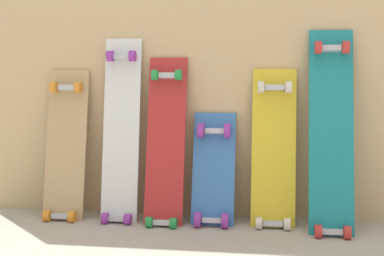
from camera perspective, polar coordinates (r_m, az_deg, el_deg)
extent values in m
plane|color=#A89E8E|center=(2.49, 0.22, -9.90)|extent=(12.00, 12.00, 0.00)
cube|color=tan|center=(2.47, 0.45, 11.45)|extent=(2.13, 0.04, 1.83)
cube|color=tan|center=(2.54, -13.68, -2.52)|extent=(0.20, 0.18, 0.77)
cube|color=#B7B7BF|center=(2.52, -14.23, -9.37)|extent=(0.09, 0.04, 0.03)
cube|color=#B7B7BF|center=(2.54, -13.56, 4.33)|extent=(0.09, 0.04, 0.03)
cylinder|color=orange|center=(2.53, -15.67, -9.28)|extent=(0.03, 0.05, 0.05)
cylinder|color=orange|center=(2.48, -13.07, -9.49)|extent=(0.03, 0.05, 0.05)
cylinder|color=orange|center=(2.55, -14.97, 4.37)|extent=(0.03, 0.05, 0.05)
cylinder|color=orange|center=(2.51, -12.41, 4.41)|extent=(0.03, 0.05, 0.05)
cube|color=silver|center=(2.44, -7.79, -1.00)|extent=(0.17, 0.17, 0.92)
cube|color=#B7B7BF|center=(2.43, -8.21, -9.81)|extent=(0.08, 0.04, 0.03)
cube|color=#B7B7BF|center=(2.46, -7.68, 7.78)|extent=(0.08, 0.04, 0.03)
cylinder|color=purple|center=(2.43, -9.55, -9.78)|extent=(0.03, 0.05, 0.05)
cylinder|color=purple|center=(2.40, -7.09, -9.93)|extent=(0.03, 0.05, 0.05)
cylinder|color=purple|center=(2.46, -8.99, 7.83)|extent=(0.03, 0.05, 0.05)
cylinder|color=purple|center=(2.43, -6.57, 7.88)|extent=(0.03, 0.05, 0.05)
cube|color=#B22626|center=(2.38, -2.92, -2.25)|extent=(0.18, 0.21, 0.83)
cube|color=#B7B7BF|center=(2.36, -3.33, -10.34)|extent=(0.08, 0.04, 0.03)
cube|color=#B7B7BF|center=(2.41, -2.73, 5.76)|extent=(0.08, 0.04, 0.03)
cylinder|color=#268C3F|center=(2.35, -4.75, -10.30)|extent=(0.03, 0.05, 0.05)
cylinder|color=#268C3F|center=(2.33, -2.06, -10.43)|extent=(0.03, 0.05, 0.05)
cylinder|color=#268C3F|center=(2.40, -4.10, 5.84)|extent=(0.03, 0.05, 0.05)
cylinder|color=#268C3F|center=(2.38, -1.50, 5.85)|extent=(0.03, 0.05, 0.05)
cube|color=#386BAD|center=(2.39, 2.38, -5.26)|extent=(0.19, 0.18, 0.57)
cube|color=#B7B7BF|center=(2.35, 2.18, -10.12)|extent=(0.09, 0.04, 0.03)
cube|color=#B7B7BF|center=(2.39, 2.48, -0.36)|extent=(0.09, 0.04, 0.03)
cylinder|color=purple|center=(2.34, 0.64, -10.07)|extent=(0.03, 0.07, 0.07)
cylinder|color=purple|center=(2.33, 3.63, -10.17)|extent=(0.03, 0.07, 0.07)
cylinder|color=purple|center=(2.38, 1.00, -0.26)|extent=(0.03, 0.07, 0.07)
cylinder|color=purple|center=(2.37, 3.90, -0.31)|extent=(0.03, 0.07, 0.07)
cube|color=gold|center=(2.37, 8.97, -2.95)|extent=(0.20, 0.16, 0.77)
cube|color=#B7B7BF|center=(2.35, 8.88, -10.33)|extent=(0.09, 0.04, 0.03)
cube|color=#B7B7BF|center=(2.37, 9.08, 4.40)|extent=(0.09, 0.04, 0.03)
cylinder|color=beige|center=(2.34, 7.37, -10.35)|extent=(0.03, 0.05, 0.05)
cylinder|color=beige|center=(2.34, 10.42, -10.38)|extent=(0.03, 0.05, 0.05)
cylinder|color=beige|center=(2.35, 7.60, 4.49)|extent=(0.03, 0.05, 0.05)
cylinder|color=beige|center=(2.36, 10.58, 4.44)|extent=(0.03, 0.05, 0.05)
cube|color=#197A7F|center=(2.33, 15.06, -1.14)|extent=(0.19, 0.25, 0.95)
cube|color=#B7B7BF|center=(2.29, 15.17, -10.96)|extent=(0.09, 0.04, 0.03)
cube|color=#B7B7BF|center=(2.39, 15.11, 8.44)|extent=(0.09, 0.04, 0.03)
cylinder|color=red|center=(2.27, 13.73, -11.00)|extent=(0.03, 0.06, 0.06)
cylinder|color=red|center=(2.28, 16.72, -10.97)|extent=(0.03, 0.06, 0.06)
cylinder|color=red|center=(2.36, 13.73, 8.61)|extent=(0.03, 0.06, 0.06)
cylinder|color=red|center=(2.38, 16.58, 8.51)|extent=(0.03, 0.06, 0.06)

